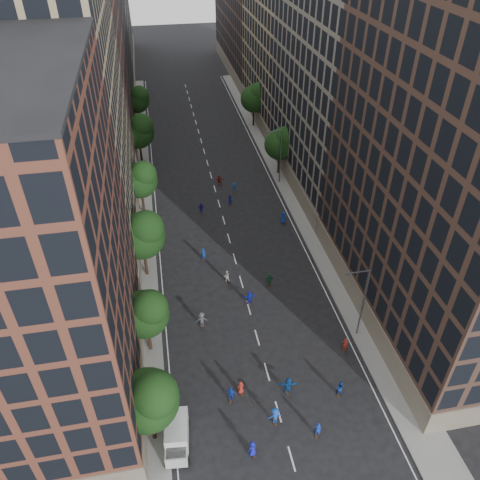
{
  "coord_description": "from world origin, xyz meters",
  "views": [
    {
      "loc": [
        -8.05,
        -19.12,
        38.31
      ],
      "look_at": [
        0.93,
        28.25,
        2.0
      ],
      "focal_mm": 35.0,
      "sensor_mm": 36.0,
      "label": 1
    }
  ],
  "objects_px": {
    "skater_2": "(339,388)",
    "streetlamp_near": "(362,300)",
    "cargo_van": "(177,436)",
    "streetlamp_far": "(279,154)",
    "skater_0": "(253,449)",
    "skater_1": "(318,430)"
  },
  "relations": [
    {
      "from": "skater_1",
      "to": "skater_0",
      "type": "bearing_deg",
      "value": 29.05
    },
    {
      "from": "streetlamp_near",
      "to": "streetlamp_far",
      "type": "relative_size",
      "value": 1.0
    },
    {
      "from": "skater_1",
      "to": "skater_2",
      "type": "xyz_separation_m",
      "value": [
        3.34,
        3.66,
        -0.01
      ]
    },
    {
      "from": "streetlamp_far",
      "to": "skater_0",
      "type": "height_order",
      "value": "streetlamp_far"
    },
    {
      "from": "streetlamp_near",
      "to": "streetlamp_far",
      "type": "distance_m",
      "value": 33.0
    },
    {
      "from": "streetlamp_far",
      "to": "skater_0",
      "type": "distance_m",
      "value": 46.24
    },
    {
      "from": "streetlamp_far",
      "to": "skater_1",
      "type": "height_order",
      "value": "streetlamp_far"
    },
    {
      "from": "streetlamp_near",
      "to": "skater_1",
      "type": "relative_size",
      "value": 5.55
    },
    {
      "from": "cargo_van",
      "to": "skater_1",
      "type": "distance_m",
      "value": 12.13
    },
    {
      "from": "streetlamp_far",
      "to": "skater_1",
      "type": "xyz_separation_m",
      "value": [
        -7.62,
        -43.32,
        -4.35
      ]
    },
    {
      "from": "streetlamp_near",
      "to": "skater_1",
      "type": "height_order",
      "value": "streetlamp_near"
    },
    {
      "from": "skater_2",
      "to": "skater_0",
      "type": "bearing_deg",
      "value": 47.87
    },
    {
      "from": "streetlamp_near",
      "to": "skater_2",
      "type": "distance_m",
      "value": 9.04
    },
    {
      "from": "skater_0",
      "to": "skater_1",
      "type": "relative_size",
      "value": 1.06
    },
    {
      "from": "cargo_van",
      "to": "skater_0",
      "type": "height_order",
      "value": "cargo_van"
    },
    {
      "from": "skater_2",
      "to": "streetlamp_near",
      "type": "bearing_deg",
      "value": -99.93
    },
    {
      "from": "streetlamp_near",
      "to": "skater_1",
      "type": "xyz_separation_m",
      "value": [
        -7.62,
        -10.32,
        -4.35
      ]
    },
    {
      "from": "streetlamp_near",
      "to": "skater_2",
      "type": "bearing_deg",
      "value": -122.7
    },
    {
      "from": "skater_1",
      "to": "cargo_van",
      "type": "bearing_deg",
      "value": 15.76
    },
    {
      "from": "streetlamp_far",
      "to": "skater_2",
      "type": "bearing_deg",
      "value": -96.15
    },
    {
      "from": "cargo_van",
      "to": "skater_2",
      "type": "bearing_deg",
      "value": 14.1
    },
    {
      "from": "streetlamp_near",
      "to": "skater_0",
      "type": "relative_size",
      "value": 5.25
    }
  ]
}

